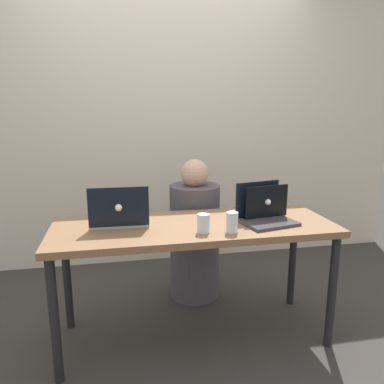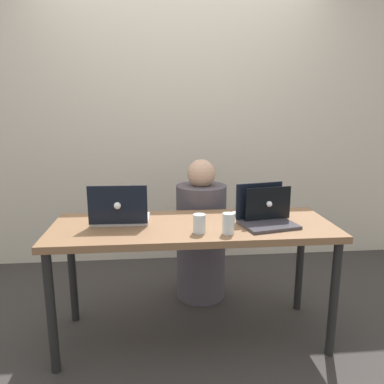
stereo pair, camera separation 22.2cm
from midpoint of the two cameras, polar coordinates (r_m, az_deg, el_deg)
name	(u,v)px [view 2 (the right image)]	position (r m, az deg, el deg)	size (l,w,h in m)	color
ground_plane	(193,335)	(2.53, 2.83, -21.05)	(12.00, 12.00, 0.00)	#332F2D
back_wall	(179,130)	(3.43, -0.14, 9.45)	(4.50, 0.10, 2.42)	beige
desk	(193,236)	(2.23, 3.02, -6.75)	(1.65, 0.61, 0.74)	brown
person_at_center	(201,237)	(2.80, 3.68, -6.93)	(0.39, 0.39, 1.05)	#4B444C
laptop_back_right	(263,212)	(2.36, 13.38, -2.95)	(0.32, 0.27, 0.21)	silver
laptop_front_right	(265,216)	(2.26, 13.84, -3.57)	(0.35, 0.30, 0.23)	#38353B
laptop_back_left	(120,214)	(2.24, -8.16, -3.41)	(0.34, 0.29, 0.24)	silver
water_glass_center	(199,225)	(2.05, 4.24, -5.06)	(0.07, 0.07, 0.10)	silver
water_glass_right	(228,225)	(2.05, 8.66, -5.02)	(0.07, 0.07, 0.11)	silver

